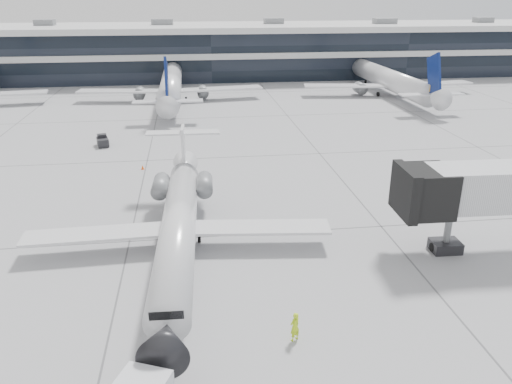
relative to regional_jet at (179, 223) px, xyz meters
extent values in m
plane|color=gray|center=(6.14, 1.80, -2.19)|extent=(220.00, 220.00, 0.00)
cube|color=black|center=(6.14, 83.80, 2.81)|extent=(170.00, 22.00, 10.00)
cylinder|color=silver|center=(-0.03, -0.80, -0.07)|extent=(3.38, 22.23, 2.49)
cone|color=black|center=(-0.53, -13.16, -0.07)|extent=(2.59, 2.68, 2.49)
cone|color=silver|center=(0.47, 11.73, 0.21)|extent=(2.48, 3.05, 2.37)
cube|color=silver|center=(-5.99, 0.36, -0.71)|extent=(10.22, 2.70, 0.20)
cube|color=silver|center=(6.00, -0.12, -0.71)|extent=(10.35, 3.50, 0.20)
cylinder|color=slate|center=(-1.57, 6.83, 0.30)|extent=(1.51, 3.19, 1.38)
cylinder|color=slate|center=(2.12, 6.68, 0.30)|extent=(1.51, 3.19, 1.38)
cube|color=silver|center=(0.45, 11.18, 2.15)|extent=(0.35, 2.41, 4.15)
cube|color=silver|center=(0.46, 11.55, 3.62)|extent=(6.70, 1.74, 0.15)
cylinder|color=black|center=(-0.38, -9.56, -1.93)|extent=(0.19, 0.52, 0.52)
cylinder|color=black|center=(-1.34, 1.09, -1.89)|extent=(0.25, 0.60, 0.59)
cylinder|color=black|center=(1.42, 0.98, -1.89)|extent=(0.25, 0.60, 0.59)
cube|color=black|center=(17.28, -2.76, 2.64)|extent=(3.11, 3.78, 3.22)
cylinder|color=slate|center=(19.24, -2.83, -0.58)|extent=(0.51, 0.51, 3.22)
cube|color=black|center=(19.24, -2.83, -1.79)|extent=(2.12, 1.68, 0.80)
imported|color=#BAE518|center=(6.23, -11.29, -1.32)|extent=(0.76, 0.68, 1.73)
cone|color=#FF550D|center=(-4.14, 18.78, -1.95)|extent=(0.31, 0.31, 0.49)
cube|color=#FF550D|center=(-4.14, 18.78, -2.18)|extent=(0.35, 0.35, 0.03)
cube|color=black|center=(-9.67, 28.43, -1.65)|extent=(1.79, 2.43, 0.89)
cube|color=black|center=(-9.80, 28.91, -1.05)|extent=(1.28, 1.13, 0.49)
cylinder|color=black|center=(-10.40, 29.06, -1.97)|extent=(0.28, 0.47, 0.44)
cylinder|color=black|center=(-9.34, 29.33, -1.97)|extent=(0.28, 0.47, 0.44)
cylinder|color=black|center=(-10.00, 27.53, -1.97)|extent=(0.28, 0.47, 0.44)
cylinder|color=black|center=(-8.95, 27.80, -1.97)|extent=(0.28, 0.47, 0.44)
camera|label=1|loc=(1.19, -33.09, 15.38)|focal=35.00mm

